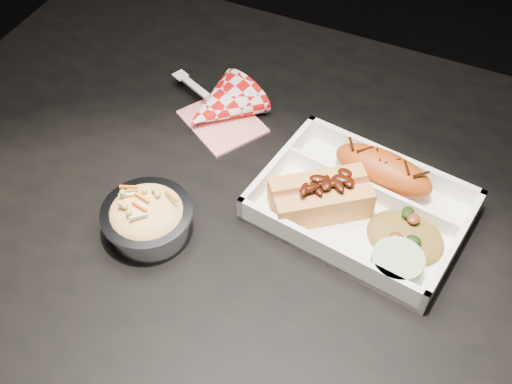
% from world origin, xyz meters
% --- Properties ---
extents(dining_table, '(1.20, 0.80, 0.75)m').
position_xyz_m(dining_table, '(0.00, 0.00, 0.66)').
color(dining_table, black).
rests_on(dining_table, ground).
extents(food_tray, '(0.27, 0.21, 0.04)m').
position_xyz_m(food_tray, '(0.05, 0.04, 0.76)').
color(food_tray, white).
rests_on(food_tray, dining_table).
extents(fried_pastry, '(0.14, 0.07, 0.05)m').
position_xyz_m(fried_pastry, '(0.06, 0.10, 0.78)').
color(fried_pastry, '#B04511').
rests_on(fried_pastry, food_tray).
extents(hotdog, '(0.13, 0.12, 0.06)m').
position_xyz_m(hotdog, '(0.00, 0.02, 0.78)').
color(hotdog, '#DB914A').
rests_on(hotdog, food_tray).
extents(fried_rice_mound, '(0.11, 0.09, 0.03)m').
position_xyz_m(fried_rice_mound, '(0.11, 0.02, 0.77)').
color(fried_rice_mound, olive).
rests_on(fried_rice_mound, food_tray).
extents(cupcake_liner, '(0.06, 0.06, 0.03)m').
position_xyz_m(cupcake_liner, '(0.12, -0.03, 0.77)').
color(cupcake_liner, '#A3BF90').
rests_on(cupcake_liner, food_tray).
extents(foil_coleslaw_cup, '(0.11, 0.11, 0.07)m').
position_xyz_m(foil_coleslaw_cup, '(-0.17, -0.09, 0.78)').
color(foil_coleslaw_cup, silver).
rests_on(foil_coleslaw_cup, dining_table).
extents(napkin_fork, '(0.17, 0.15, 0.10)m').
position_xyz_m(napkin_fork, '(-0.19, 0.13, 0.77)').
color(napkin_fork, red).
rests_on(napkin_fork, dining_table).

